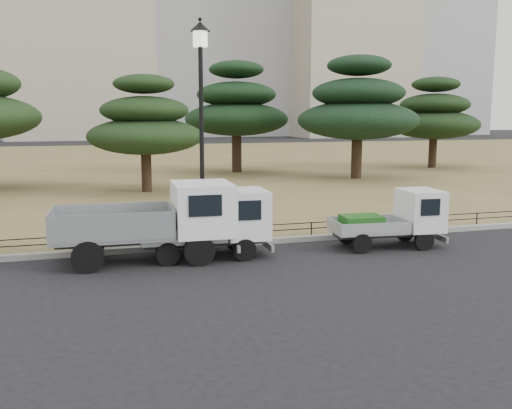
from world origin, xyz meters
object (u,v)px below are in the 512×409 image
object	(u,v)px
truck_kei_rear	(395,219)
truck_kei_front	(215,224)
truck_large	(156,218)
street_lamp	(201,95)

from	to	relation	value
truck_kei_rear	truck_kei_front	bearing A→B (deg)	-178.39
truck_large	street_lamp	distance (m)	3.81
truck_large	truck_kei_front	bearing A→B (deg)	0.77
truck_large	street_lamp	bearing A→B (deg)	44.01
truck_kei_front	street_lamp	xyz separation A→B (m)	(-0.06, 1.39, 3.46)
truck_kei_front	truck_kei_rear	xyz separation A→B (m)	(5.27, -0.33, -0.07)
truck_large	truck_kei_front	xyz separation A→B (m)	(1.57, -0.04, -0.23)
truck_large	truck_kei_front	world-z (taller)	truck_large
street_lamp	truck_large	bearing A→B (deg)	-138.40
truck_large	street_lamp	world-z (taller)	street_lamp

